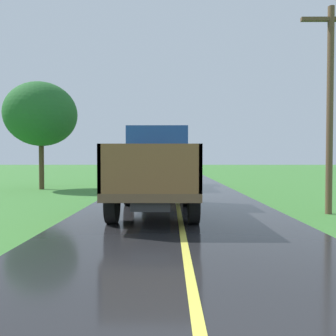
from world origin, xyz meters
TOP-DOWN VIEW (x-y plane):
  - banana_truck_near at (-0.72, 9.76)m, footprint 2.38×5.82m
  - banana_truck_far at (-0.58, 19.25)m, footprint 2.38×5.82m
  - utility_pole_roadside at (4.76, 9.20)m, footprint 1.87×0.20m
  - roadside_tree_near_left at (-7.70, 17.66)m, footprint 4.06×4.06m

SIDE VIEW (x-z plane):
  - banana_truck_far at x=-0.58m, z-range 0.07..2.87m
  - banana_truck_near at x=-0.72m, z-range 0.07..2.87m
  - utility_pole_roadside at x=4.76m, z-range 0.27..6.79m
  - roadside_tree_near_left at x=-7.70m, z-range 1.24..7.39m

